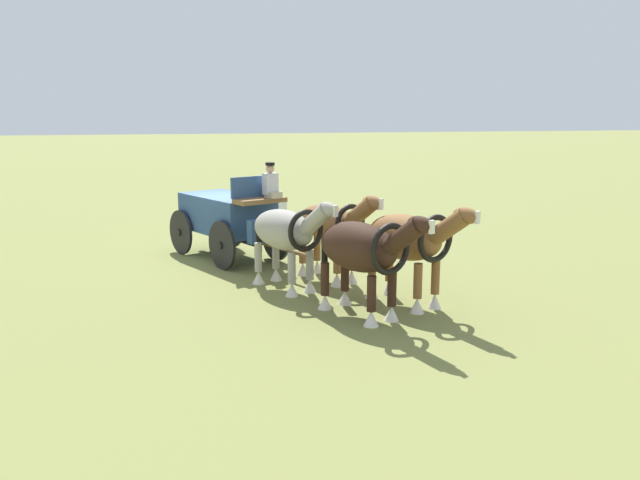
{
  "coord_description": "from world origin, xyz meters",
  "views": [
    {
      "loc": [
        18.01,
        -2.12,
        4.04
      ],
      "look_at": [
        4.13,
        1.61,
        1.2
      ],
      "focal_mm": 36.26,
      "sensor_mm": 36.0,
      "label": 1
    }
  ],
  "objects_px": {
    "draft_horse_rear_off": "(287,233)",
    "draft_horse_lead_off": "(362,250)",
    "draft_horse_rear_near": "(331,226)",
    "show_wagon": "(229,216)",
    "draft_horse_lead_near": "(408,241)"
  },
  "relations": [
    {
      "from": "show_wagon",
      "to": "draft_horse_lead_near",
      "type": "bearing_deg",
      "value": 29.16
    },
    {
      "from": "draft_horse_rear_off",
      "to": "draft_horse_rear_near",
      "type": "bearing_deg",
      "value": 112.7
    },
    {
      "from": "draft_horse_rear_near",
      "to": "draft_horse_lead_off",
      "type": "height_order",
      "value": "draft_horse_lead_off"
    },
    {
      "from": "draft_horse_rear_near",
      "to": "draft_horse_lead_off",
      "type": "distance_m",
      "value": 2.89
    },
    {
      "from": "show_wagon",
      "to": "draft_horse_rear_off",
      "type": "xyz_separation_m",
      "value": [
        3.64,
        0.85,
        0.13
      ]
    },
    {
      "from": "draft_horse_rear_off",
      "to": "draft_horse_lead_off",
      "type": "relative_size",
      "value": 0.97
    },
    {
      "from": "draft_horse_rear_near",
      "to": "draft_horse_lead_off",
      "type": "bearing_deg",
      "value": -3.5
    },
    {
      "from": "show_wagon",
      "to": "draft_horse_lead_off",
      "type": "xyz_separation_m",
      "value": [
        6.02,
        1.88,
        0.16
      ]
    },
    {
      "from": "show_wagon",
      "to": "draft_horse_rear_off",
      "type": "distance_m",
      "value": 3.74
    },
    {
      "from": "show_wagon",
      "to": "draft_horse_lead_near",
      "type": "height_order",
      "value": "show_wagon"
    },
    {
      "from": "draft_horse_lead_near",
      "to": "draft_horse_lead_off",
      "type": "height_order",
      "value": "draft_horse_lead_near"
    },
    {
      "from": "draft_horse_rear_near",
      "to": "draft_horse_rear_off",
      "type": "distance_m",
      "value": 1.3
    },
    {
      "from": "draft_horse_rear_near",
      "to": "draft_horse_rear_off",
      "type": "xyz_separation_m",
      "value": [
        0.5,
        -1.2,
        -0.02
      ]
    },
    {
      "from": "draft_horse_rear_off",
      "to": "draft_horse_lead_off",
      "type": "height_order",
      "value": "draft_horse_lead_off"
    },
    {
      "from": "draft_horse_rear_near",
      "to": "draft_horse_lead_near",
      "type": "xyz_separation_m",
      "value": [
        2.37,
        1.02,
        0.04
      ]
    }
  ]
}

